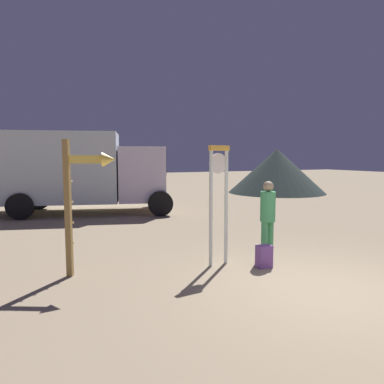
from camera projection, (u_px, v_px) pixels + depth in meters
The scene contains 8 objects.
ground_plane at pixel (328, 291), 5.69m from camera, with size 80.00×80.00×0.00m, color gray.
standing_clock at pixel (219, 193), 6.95m from camera, with size 0.45×0.14×2.35m.
arrow_sign at pixel (83, 188), 6.24m from camera, with size 0.90×0.56×2.44m.
person_near_clock at pixel (268, 216), 7.44m from camera, with size 0.31×0.31×1.63m.
backpack at pixel (264, 257), 6.89m from camera, with size 0.29×0.23×0.44m.
box_truck_near at pixel (74, 169), 13.40m from camera, with size 7.09×4.20×3.02m.
box_truck_far at pixel (40, 168), 19.26m from camera, with size 7.44×4.16×2.69m.
dome_tent at pixel (277, 171), 20.97m from camera, with size 5.62×5.62×2.58m.
Camera 1 is at (-4.24, -4.13, 2.14)m, focal length 33.39 mm.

